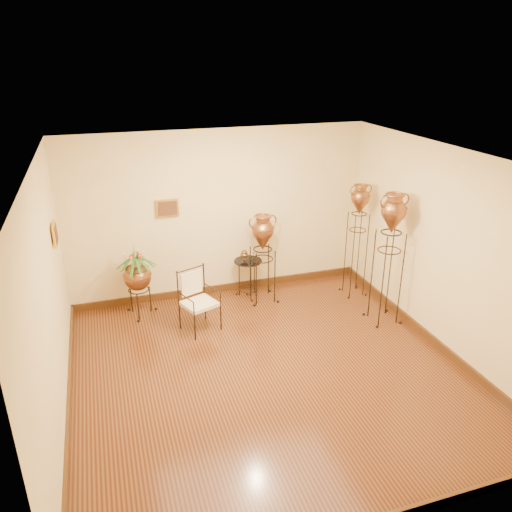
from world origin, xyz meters
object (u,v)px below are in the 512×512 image
object	(u,v)px
side_table	(248,278)
planter_urn	(137,274)
amphora_mid	(388,258)
armchair	(199,301)
amphora_tall	(357,239)

from	to	relation	value
side_table	planter_urn	bearing A→B (deg)	-177.65
amphora_mid	planter_urn	size ratio (longest dim) A/B	1.64
amphora_mid	planter_urn	bearing A→B (deg)	159.67
armchair	side_table	distance (m)	1.31
planter_urn	armchair	bearing A→B (deg)	-42.63
planter_urn	armchair	world-z (taller)	planter_urn
amphora_mid	side_table	xyz separation A→B (m)	(-1.77, 1.40, -0.69)
amphora_tall	side_table	size ratio (longest dim) A/B	2.31
amphora_tall	side_table	xyz separation A→B (m)	(-1.77, 0.44, -0.65)
side_table	amphora_tall	bearing A→B (deg)	-13.97
amphora_tall	planter_urn	size ratio (longest dim) A/B	1.54
planter_urn	side_table	world-z (taller)	planter_urn
planter_urn	armchair	distance (m)	1.13
amphora_tall	amphora_mid	bearing A→B (deg)	-90.00
armchair	side_table	bearing A→B (deg)	18.31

